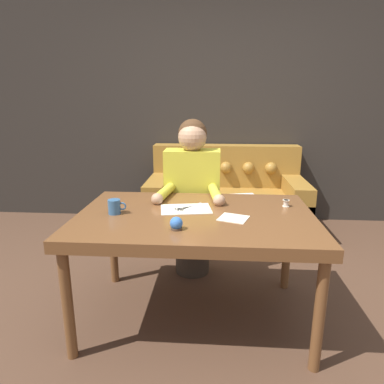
% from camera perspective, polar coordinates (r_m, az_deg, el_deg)
% --- Properties ---
extents(ground_plane, '(16.00, 16.00, 0.00)m').
position_cam_1_polar(ground_plane, '(2.39, 4.17, -20.92)').
color(ground_plane, '#4C3323').
extents(wall_back, '(8.00, 0.06, 2.60)m').
position_cam_1_polar(wall_back, '(4.04, 4.55, 13.64)').
color(wall_back, '#2D2823').
rests_on(wall_back, ground_plane).
extents(dining_table, '(1.45, 0.96, 0.72)m').
position_cam_1_polar(dining_table, '(2.13, 0.55, -5.36)').
color(dining_table, brown).
rests_on(dining_table, ground_plane).
extents(couch, '(1.64, 0.90, 0.91)m').
position_cam_1_polar(couch, '(3.76, 5.60, -1.77)').
color(couch, olive).
rests_on(couch, ground_plane).
extents(person, '(0.49, 0.62, 1.26)m').
position_cam_1_polar(person, '(2.72, 0.06, -0.84)').
color(person, '#33281E').
rests_on(person, ground_plane).
extents(pattern_paper_main, '(0.35, 0.27, 0.00)m').
position_cam_1_polar(pattern_paper_main, '(2.19, -1.02, -2.85)').
color(pattern_paper_main, beige).
rests_on(pattern_paper_main, dining_table).
extents(pattern_paper_offcut, '(0.20, 0.20, 0.00)m').
position_cam_1_polar(pattern_paper_offcut, '(2.04, 6.91, -4.36)').
color(pattern_paper_offcut, beige).
rests_on(pattern_paper_offcut, dining_table).
extents(scissors, '(0.20, 0.19, 0.01)m').
position_cam_1_polar(scissors, '(2.21, -1.15, -2.71)').
color(scissors, silver).
rests_on(scissors, dining_table).
extents(mug, '(0.11, 0.08, 0.09)m').
position_cam_1_polar(mug, '(2.15, -12.77, -2.40)').
color(mug, '#335B84').
rests_on(mug, dining_table).
extents(thread_spool, '(0.04, 0.04, 0.05)m').
position_cam_1_polar(thread_spool, '(2.33, 15.39, -1.82)').
color(thread_spool, beige).
rests_on(thread_spool, dining_table).
extents(pin_cushion, '(0.07, 0.07, 0.07)m').
position_cam_1_polar(pin_cushion, '(1.85, -2.63, -5.31)').
color(pin_cushion, '#4C3828').
rests_on(pin_cushion, dining_table).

